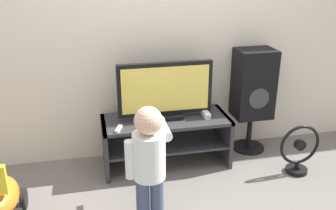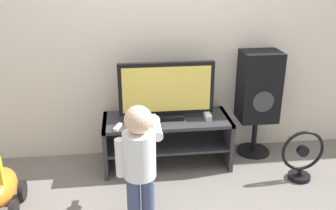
% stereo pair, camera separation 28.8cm
% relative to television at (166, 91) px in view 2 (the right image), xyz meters
% --- Properties ---
extents(ground_plane, '(16.00, 16.00, 0.00)m').
position_rel_television_xyz_m(ground_plane, '(0.00, -0.26, -0.73)').
color(ground_plane, slate).
extents(wall_back, '(10.00, 0.06, 2.60)m').
position_rel_television_xyz_m(wall_back, '(0.00, 0.30, 0.57)').
color(wall_back, silver).
rests_on(wall_back, ground_plane).
extents(tv_stand, '(1.17, 0.48, 0.47)m').
position_rel_television_xyz_m(tv_stand, '(0.00, -0.02, -0.42)').
color(tv_stand, '#2D2D33').
rests_on(tv_stand, ground_plane).
extents(television, '(0.86, 0.20, 0.53)m').
position_rel_television_xyz_m(television, '(0.00, 0.00, 0.00)').
color(television, black).
rests_on(television, tv_stand).
extents(game_console, '(0.05, 0.19, 0.05)m').
position_rel_television_xyz_m(game_console, '(0.37, -0.04, -0.23)').
color(game_console, white).
rests_on(game_console, tv_stand).
extents(remote_primary, '(0.08, 0.13, 0.03)m').
position_rel_television_xyz_m(remote_primary, '(-0.45, -0.18, -0.25)').
color(remote_primary, white).
rests_on(remote_primary, tv_stand).
extents(remote_secondary, '(0.06, 0.13, 0.03)m').
position_rel_television_xyz_m(remote_secondary, '(-0.15, -0.09, -0.25)').
color(remote_secondary, white).
rests_on(remote_secondary, tv_stand).
extents(child, '(0.35, 0.51, 0.92)m').
position_rel_television_xyz_m(child, '(-0.29, -0.80, -0.19)').
color(child, '#3F4C72').
rests_on(child, ground_plane).
extents(speaker_tower, '(0.37, 0.33, 1.05)m').
position_rel_television_xyz_m(speaker_tower, '(0.90, 0.10, -0.05)').
color(speaker_tower, black).
rests_on(speaker_tower, ground_plane).
extents(floor_fan, '(0.39, 0.20, 0.47)m').
position_rel_television_xyz_m(floor_fan, '(1.15, -0.43, -0.52)').
color(floor_fan, black).
rests_on(floor_fan, ground_plane).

